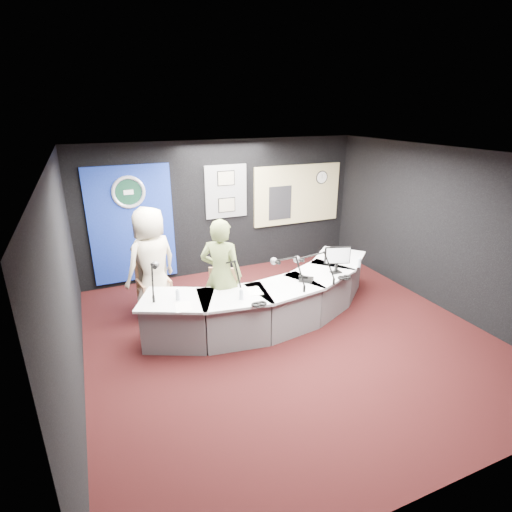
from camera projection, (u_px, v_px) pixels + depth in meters
name	position (u px, v px, depth m)	size (l,w,h in m)	color
ground	(287.00, 335.00, 6.35)	(6.00, 6.00, 0.00)	black
ceiling	(293.00, 155.00, 5.36)	(6.00, 6.00, 0.02)	silver
wall_back	(224.00, 208.00, 8.44)	(6.00, 0.02, 2.80)	black
wall_front	(460.00, 368.00, 3.28)	(6.00, 0.02, 2.80)	black
wall_left	(67.00, 287.00, 4.75)	(0.02, 6.00, 2.80)	black
wall_right	(442.00, 229.00, 6.96)	(0.02, 6.00, 2.80)	black
broadcast_desk	(270.00, 300.00, 6.67)	(4.50, 1.90, 0.75)	silver
backdrop_panel	(132.00, 225.00, 7.76)	(1.60, 0.05, 2.30)	navy
agency_seal	(128.00, 192.00, 7.50)	(0.63, 0.63, 0.07)	silver
seal_center	(128.00, 192.00, 7.51)	(0.48, 0.48, 0.01)	#0E3422
pinboard	(226.00, 192.00, 8.31)	(0.90, 0.04, 1.10)	slate
framed_photo_upper	(226.00, 178.00, 8.18)	(0.34, 0.02, 0.27)	gray
framed_photo_lower	(227.00, 205.00, 8.38)	(0.34, 0.02, 0.27)	gray
booth_window_frame	(297.00, 194.00, 9.01)	(2.12, 0.06, 1.32)	tan
booth_glow	(298.00, 195.00, 9.00)	(2.00, 0.02, 1.20)	#FFCAA1
equipment_rack	(280.00, 203.00, 8.87)	(0.55, 0.02, 0.75)	black
wall_clock	(322.00, 177.00, 9.08)	(0.28, 0.28, 0.01)	white
armchair_left	(155.00, 290.00, 6.85)	(0.51, 0.51, 0.92)	#9F6B48
armchair_right	(222.00, 301.00, 6.43)	(0.53, 0.53, 0.94)	#9F6B48
draped_jacket	(152.00, 276.00, 7.01)	(0.50, 0.10, 0.70)	#696658
person_man	(152.00, 263.00, 6.67)	(0.94, 0.61, 1.92)	beige
person_woman	(221.00, 275.00, 6.27)	(0.67, 0.44, 1.84)	#5F6C38
computer_monitor	(337.00, 255.00, 6.70)	(0.40, 0.02, 0.27)	black
desk_phone	(306.00, 279.00, 6.48)	(0.22, 0.17, 0.05)	black
headphones_near	(344.00, 277.00, 6.58)	(0.19, 0.19, 0.03)	black
headphones_far	(259.00, 304.00, 5.69)	(0.21, 0.21, 0.04)	black
paper_stack	(183.00, 307.00, 5.65)	(0.22, 0.32, 0.00)	white
notepad	(254.00, 291.00, 6.13)	(0.21, 0.31, 0.00)	white
boom_mic_a	(154.00, 275.00, 5.97)	(0.28, 0.72, 0.60)	black
boom_mic_b	(231.00, 272.00, 6.05)	(0.24, 0.73, 0.60)	black
boom_mic_c	(289.00, 268.00, 6.21)	(0.37, 0.69, 0.60)	black
boom_mic_d	(315.00, 264.00, 6.37)	(0.56, 0.55, 0.60)	black
water_bottles	(282.00, 281.00, 6.27)	(3.30, 0.42, 0.18)	silver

